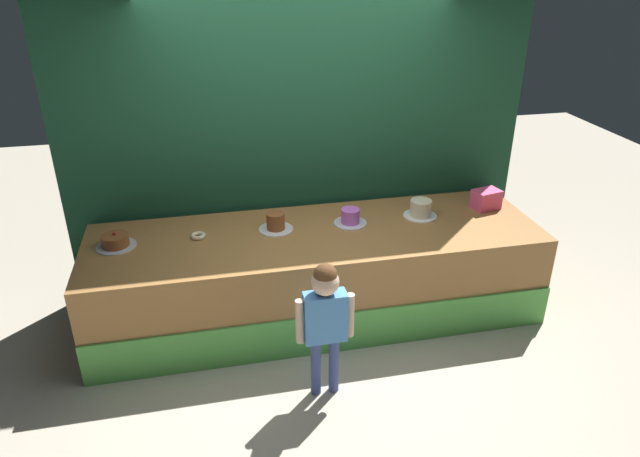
{
  "coord_description": "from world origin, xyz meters",
  "views": [
    {
      "loc": [
        -0.85,
        -3.51,
        2.86
      ],
      "look_at": [
        -0.02,
        0.33,
        0.92
      ],
      "focal_mm": 32.23,
      "sensor_mm": 36.0,
      "label": 1
    }
  ],
  "objects_px": {
    "pink_box": "(486,199)",
    "cake_far_right": "(421,209)",
    "cake_far_left": "(115,241)",
    "donut": "(198,236)",
    "cake_center_left": "(276,223)",
    "cake_center_right": "(350,217)",
    "child_figure": "(325,313)"
  },
  "relations": [
    {
      "from": "pink_box",
      "to": "cake_center_right",
      "type": "bearing_deg",
      "value": -177.72
    },
    {
      "from": "pink_box",
      "to": "cake_far_left",
      "type": "bearing_deg",
      "value": -178.84
    },
    {
      "from": "child_figure",
      "to": "cake_far_right",
      "type": "relative_size",
      "value": 3.62
    },
    {
      "from": "pink_box",
      "to": "cake_center_right",
      "type": "height_order",
      "value": "pink_box"
    },
    {
      "from": "donut",
      "to": "cake_far_right",
      "type": "bearing_deg",
      "value": 0.21
    },
    {
      "from": "donut",
      "to": "cake_center_right",
      "type": "height_order",
      "value": "cake_center_right"
    },
    {
      "from": "cake_far_left",
      "to": "cake_center_right",
      "type": "xyz_separation_m",
      "value": [
        1.87,
        0.01,
        0.01
      ]
    },
    {
      "from": "pink_box",
      "to": "cake_center_left",
      "type": "distance_m",
      "value": 1.87
    },
    {
      "from": "child_figure",
      "to": "pink_box",
      "type": "distance_m",
      "value": 2.05
    },
    {
      "from": "cake_center_right",
      "to": "child_figure",
      "type": "bearing_deg",
      "value": -112.96
    },
    {
      "from": "child_figure",
      "to": "pink_box",
      "type": "relative_size",
      "value": 4.57
    },
    {
      "from": "child_figure",
      "to": "donut",
      "type": "distance_m",
      "value": 1.35
    },
    {
      "from": "cake_center_right",
      "to": "cake_far_right",
      "type": "height_order",
      "value": "cake_far_right"
    },
    {
      "from": "cake_center_left",
      "to": "child_figure",
      "type": "bearing_deg",
      "value": -81.41
    },
    {
      "from": "pink_box",
      "to": "cake_center_left",
      "type": "relative_size",
      "value": 0.81
    },
    {
      "from": "cake_far_left",
      "to": "cake_center_left",
      "type": "xyz_separation_m",
      "value": [
        1.25,
        0.03,
        0.02
      ]
    },
    {
      "from": "pink_box",
      "to": "cake_far_right",
      "type": "height_order",
      "value": "pink_box"
    },
    {
      "from": "cake_far_left",
      "to": "cake_center_left",
      "type": "distance_m",
      "value": 1.25
    },
    {
      "from": "cake_center_right",
      "to": "cake_far_right",
      "type": "xyz_separation_m",
      "value": [
        0.62,
        0.01,
        0.01
      ]
    },
    {
      "from": "donut",
      "to": "cake_center_left",
      "type": "xyz_separation_m",
      "value": [
        0.62,
        0.01,
        0.05
      ]
    },
    {
      "from": "child_figure",
      "to": "cake_far_left",
      "type": "xyz_separation_m",
      "value": [
        -1.41,
        1.07,
        0.15
      ]
    },
    {
      "from": "pink_box",
      "to": "cake_far_right",
      "type": "relative_size",
      "value": 0.79
    },
    {
      "from": "cake_center_left",
      "to": "cake_far_right",
      "type": "height_order",
      "value": "same"
    },
    {
      "from": "donut",
      "to": "cake_far_left",
      "type": "bearing_deg",
      "value": -178.4
    },
    {
      "from": "donut",
      "to": "cake_center_right",
      "type": "distance_m",
      "value": 1.25
    },
    {
      "from": "child_figure",
      "to": "cake_center_right",
      "type": "bearing_deg",
      "value": 67.04
    },
    {
      "from": "cake_far_right",
      "to": "cake_center_left",
      "type": "bearing_deg",
      "value": 179.74
    },
    {
      "from": "cake_far_left",
      "to": "donut",
      "type": "bearing_deg",
      "value": 1.6
    },
    {
      "from": "donut",
      "to": "cake_far_right",
      "type": "distance_m",
      "value": 1.87
    },
    {
      "from": "pink_box",
      "to": "cake_far_right",
      "type": "distance_m",
      "value": 0.62
    },
    {
      "from": "child_figure",
      "to": "cake_center_right",
      "type": "height_order",
      "value": "child_figure"
    },
    {
      "from": "child_figure",
      "to": "cake_far_left",
      "type": "height_order",
      "value": "child_figure"
    }
  ]
}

